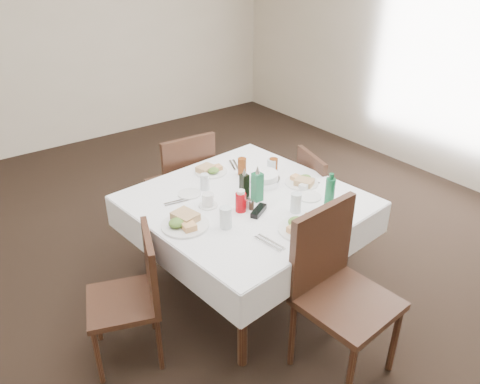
{
  "coord_description": "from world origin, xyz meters",
  "views": [
    {
      "loc": [
        -1.46,
        -2.18,
        2.28
      ],
      "look_at": [
        0.16,
        0.01,
        0.8
      ],
      "focal_mm": 35.0,
      "sensor_mm": 36.0,
      "label": 1
    }
  ],
  "objects_px": {
    "chair_west": "(136,290)",
    "water_n": "(205,182)",
    "chair_east": "(320,195)",
    "oil_cruet_dark": "(244,185)",
    "bread_basket": "(263,178)",
    "green_bottle": "(330,192)",
    "oil_cruet_green": "(257,186)",
    "water_w": "(226,218)",
    "chair_south": "(335,282)",
    "ketchup_bottle": "(241,201)",
    "water_e": "(272,167)",
    "coffee_mug": "(208,200)",
    "dining_table": "(246,209)",
    "water_s": "(296,203)",
    "chair_north": "(184,180)"
  },
  "relations": [
    {
      "from": "water_w",
      "to": "ketchup_bottle",
      "type": "distance_m",
      "value": 0.21
    },
    {
      "from": "water_w",
      "to": "ketchup_bottle",
      "type": "height_order",
      "value": "ketchup_bottle"
    },
    {
      "from": "coffee_mug",
      "to": "bread_basket",
      "type": "bearing_deg",
      "value": 4.63
    },
    {
      "from": "water_e",
      "to": "ketchup_bottle",
      "type": "bearing_deg",
      "value": -150.44
    },
    {
      "from": "water_e",
      "to": "oil_cruet_green",
      "type": "bearing_deg",
      "value": -144.19
    },
    {
      "from": "water_w",
      "to": "oil_cruet_green",
      "type": "distance_m",
      "value": 0.39
    },
    {
      "from": "chair_north",
      "to": "chair_east",
      "type": "xyz_separation_m",
      "value": [
        0.79,
        -0.76,
        -0.06
      ]
    },
    {
      "from": "dining_table",
      "to": "water_s",
      "type": "xyz_separation_m",
      "value": [
        0.15,
        -0.31,
        0.14
      ]
    },
    {
      "from": "chair_east",
      "to": "water_w",
      "type": "relative_size",
      "value": 6.35
    },
    {
      "from": "bread_basket",
      "to": "oil_cruet_dark",
      "type": "relative_size",
      "value": 1.18
    },
    {
      "from": "green_bottle",
      "to": "water_n",
      "type": "bearing_deg",
      "value": 127.11
    },
    {
      "from": "chair_south",
      "to": "water_e",
      "type": "xyz_separation_m",
      "value": [
        0.34,
        0.97,
        0.24
      ]
    },
    {
      "from": "chair_south",
      "to": "oil_cruet_dark",
      "type": "height_order",
      "value": "chair_south"
    },
    {
      "from": "oil_cruet_green",
      "to": "oil_cruet_dark",
      "type": "bearing_deg",
      "value": 113.04
    },
    {
      "from": "chair_south",
      "to": "chair_west",
      "type": "relative_size",
      "value": 1.2
    },
    {
      "from": "chair_north",
      "to": "oil_cruet_green",
      "type": "bearing_deg",
      "value": -87.95
    },
    {
      "from": "chair_north",
      "to": "water_w",
      "type": "relative_size",
      "value": 7.1
    },
    {
      "from": "oil_cruet_green",
      "to": "green_bottle",
      "type": "height_order",
      "value": "oil_cruet_green"
    },
    {
      "from": "chair_west",
      "to": "water_s",
      "type": "bearing_deg",
      "value": -12.69
    },
    {
      "from": "chair_west",
      "to": "green_bottle",
      "type": "relative_size",
      "value": 3.59
    },
    {
      "from": "water_e",
      "to": "bread_basket",
      "type": "bearing_deg",
      "value": -155.98
    },
    {
      "from": "green_bottle",
      "to": "oil_cruet_green",
      "type": "bearing_deg",
      "value": 132.77
    },
    {
      "from": "dining_table",
      "to": "oil_cruet_dark",
      "type": "bearing_deg",
      "value": 77.59
    },
    {
      "from": "chair_north",
      "to": "water_w",
      "type": "distance_m",
      "value": 1.14
    },
    {
      "from": "coffee_mug",
      "to": "oil_cruet_green",
      "type": "bearing_deg",
      "value": -23.09
    },
    {
      "from": "dining_table",
      "to": "chair_east",
      "type": "height_order",
      "value": "chair_east"
    },
    {
      "from": "dining_table",
      "to": "oil_cruet_green",
      "type": "height_order",
      "value": "oil_cruet_green"
    },
    {
      "from": "chair_south",
      "to": "ketchup_bottle",
      "type": "height_order",
      "value": "chair_south"
    },
    {
      "from": "dining_table",
      "to": "water_n",
      "type": "distance_m",
      "value": 0.34
    },
    {
      "from": "ketchup_bottle",
      "to": "green_bottle",
      "type": "height_order",
      "value": "green_bottle"
    },
    {
      "from": "bread_basket",
      "to": "chair_east",
      "type": "bearing_deg",
      "value": -2.1
    },
    {
      "from": "green_bottle",
      "to": "water_w",
      "type": "bearing_deg",
      "value": 163.86
    },
    {
      "from": "dining_table",
      "to": "water_e",
      "type": "bearing_deg",
      "value": 25.62
    },
    {
      "from": "chair_south",
      "to": "bread_basket",
      "type": "relative_size",
      "value": 4.19
    },
    {
      "from": "green_bottle",
      "to": "chair_south",
      "type": "bearing_deg",
      "value": -130.19
    },
    {
      "from": "water_n",
      "to": "water_w",
      "type": "distance_m",
      "value": 0.51
    },
    {
      "from": "dining_table",
      "to": "green_bottle",
      "type": "bearing_deg",
      "value": -47.5
    },
    {
      "from": "dining_table",
      "to": "chair_south",
      "type": "relative_size",
      "value": 1.45
    },
    {
      "from": "coffee_mug",
      "to": "green_bottle",
      "type": "relative_size",
      "value": 0.55
    },
    {
      "from": "ketchup_bottle",
      "to": "dining_table",
      "type": "bearing_deg",
      "value": 39.4
    },
    {
      "from": "chair_west",
      "to": "oil_cruet_dark",
      "type": "distance_m",
      "value": 0.96
    },
    {
      "from": "chair_east",
      "to": "oil_cruet_dark",
      "type": "xyz_separation_m",
      "value": [
        -0.8,
        -0.06,
        0.36
      ]
    },
    {
      "from": "water_n",
      "to": "water_w",
      "type": "bearing_deg",
      "value": -108.51
    },
    {
      "from": "bread_basket",
      "to": "coffee_mug",
      "type": "xyz_separation_m",
      "value": [
        -0.48,
        -0.04,
        0.0
      ]
    },
    {
      "from": "water_e",
      "to": "coffee_mug",
      "type": "relative_size",
      "value": 0.96
    },
    {
      "from": "chair_north",
      "to": "water_n",
      "type": "bearing_deg",
      "value": -105.59
    },
    {
      "from": "coffee_mug",
      "to": "water_e",
      "type": "bearing_deg",
      "value": 9.1
    },
    {
      "from": "bread_basket",
      "to": "water_s",
      "type": "bearing_deg",
      "value": -100.25
    },
    {
      "from": "chair_west",
      "to": "water_n",
      "type": "relative_size",
      "value": 7.49
    },
    {
      "from": "water_s",
      "to": "water_w",
      "type": "distance_m",
      "value": 0.47
    }
  ]
}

